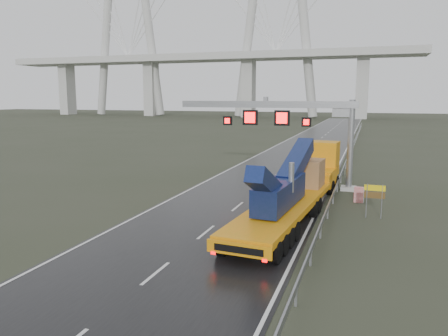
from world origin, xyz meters
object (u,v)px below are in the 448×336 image
(heavy_haul_truck, at_px, (301,182))
(striped_barrier, at_px, (359,195))
(exit_sign_pair, at_px, (374,195))
(sign_gantry, at_px, (291,119))

(heavy_haul_truck, xyz_separation_m, striped_barrier, (3.69, 2.84, -1.24))
(exit_sign_pair, height_order, striped_barrier, exit_sign_pair)
(heavy_haul_truck, bearing_deg, striped_barrier, 42.16)
(exit_sign_pair, xyz_separation_m, striped_barrier, (-0.97, 4.00, -0.93))
(sign_gantry, relative_size, striped_barrier, 13.41)
(striped_barrier, bearing_deg, heavy_haul_truck, -134.87)
(sign_gantry, distance_m, heavy_haul_truck, 8.08)
(heavy_haul_truck, height_order, exit_sign_pair, heavy_haul_truck)
(heavy_haul_truck, distance_m, striped_barrier, 4.82)
(sign_gantry, distance_m, exit_sign_pair, 11.19)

